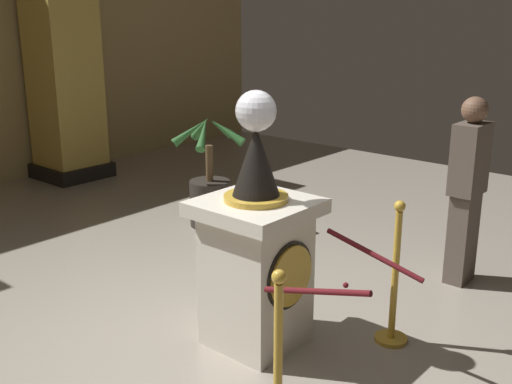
# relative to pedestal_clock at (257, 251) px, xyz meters

# --- Properties ---
(ground_plane) EXTENTS (12.65, 12.65, 0.00)m
(ground_plane) POSITION_rel_pedestal_clock_xyz_m (-0.34, 0.23, -0.70)
(ground_plane) COLOR #9E9384
(pedestal_clock) EXTENTS (0.74, 0.74, 1.83)m
(pedestal_clock) POSITION_rel_pedestal_clock_xyz_m (0.00, 0.00, 0.00)
(pedestal_clock) COLOR silver
(pedestal_clock) RESTS_ON ground_plane
(stanchion_near) EXTENTS (0.24, 0.24, 1.04)m
(stanchion_near) POSITION_rel_pedestal_clock_xyz_m (-0.76, -0.81, -0.34)
(stanchion_near) COLOR gold
(stanchion_near) RESTS_ON ground_plane
(stanchion_far) EXTENTS (0.24, 0.24, 1.08)m
(stanchion_far) POSITION_rel_pedestal_clock_xyz_m (0.65, -0.74, -0.32)
(stanchion_far) COLOR gold
(stanchion_far) RESTS_ON ground_plane
(velvet_rope) EXTENTS (0.77, 0.75, 0.22)m
(velvet_rope) POSITION_rel_pedestal_clock_xyz_m (-0.06, -0.78, 0.08)
(velvet_rope) COLOR #591419
(column_right) EXTENTS (0.92, 0.92, 3.42)m
(column_right) POSITION_rel_pedestal_clock_xyz_m (1.80, 5.06, 0.99)
(column_right) COLOR black
(column_right) RESTS_ON ground_plane
(potted_palm_right) EXTENTS (0.80, 0.77, 1.26)m
(potted_palm_right) POSITION_rel_pedestal_clock_xyz_m (1.61, 2.06, -0.30)
(potted_palm_right) COLOR #2D2823
(potted_palm_right) RESTS_ON ground_plane
(bystander_guest) EXTENTS (0.36, 0.22, 1.65)m
(bystander_guest) POSITION_rel_pedestal_clock_xyz_m (1.98, -0.68, 0.17)
(bystander_guest) COLOR brown
(bystander_guest) RESTS_ON ground_plane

